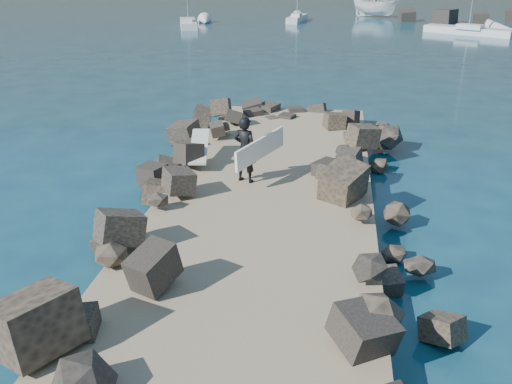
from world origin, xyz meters
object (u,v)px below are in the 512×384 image
boat_imported (376,7)px  sailboat_b (297,19)px  surfer_with_board (247,149)px  surfboard_resting (199,150)px

boat_imported → sailboat_b: bearing=154.4°
surfer_with_board → sailboat_b: size_ratio=0.32×
surfboard_resting → sailboat_b: (-0.54, 48.90, -0.69)m
surfboard_resting → boat_imported: bearing=72.1°
surfboard_resting → boat_imported: boat_imported is taller
surfboard_resting → sailboat_b: 48.91m
boat_imported → surfer_with_board: surfer_with_board is taller
boat_imported → sailboat_b: size_ratio=0.83×
surfboard_resting → boat_imported: (8.35, 55.28, 0.10)m
boat_imported → surfer_with_board: bearing=-157.8°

